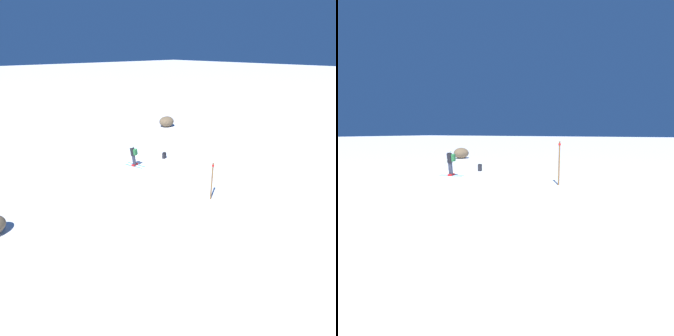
% 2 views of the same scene
% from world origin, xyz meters
% --- Properties ---
extents(ground_plane, '(300.00, 300.00, 0.00)m').
position_xyz_m(ground_plane, '(0.00, 0.00, 0.00)').
color(ground_plane, white).
extents(skier, '(1.24, 1.67, 1.74)m').
position_xyz_m(skier, '(-0.21, 0.07, 0.96)').
color(skier, '#1E7AC6').
rests_on(skier, ground).
extents(spare_backpack, '(0.35, 0.30, 0.50)m').
position_xyz_m(spare_backpack, '(-2.94, 0.47, 0.24)').
color(spare_backpack, black).
rests_on(spare_backpack, ground).
extents(exposed_boulder_1, '(1.76, 1.49, 1.14)m').
position_xyz_m(exposed_boulder_1, '(-9.60, -6.45, 0.57)').
color(exposed_boulder_1, brown).
rests_on(exposed_boulder_1, ground).
extents(trail_marker, '(0.13, 0.13, 2.33)m').
position_xyz_m(trail_marker, '(-0.66, 7.04, 1.26)').
color(trail_marker, brown).
rests_on(trail_marker, ground).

